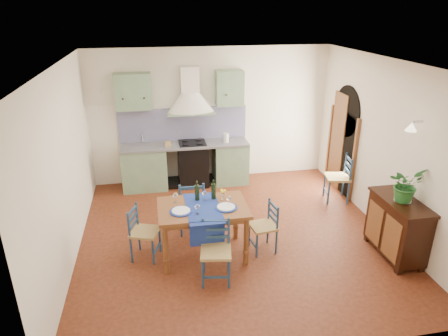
{
  "coord_description": "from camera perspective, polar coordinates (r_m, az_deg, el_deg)",
  "views": [
    {
      "loc": [
        -1.21,
        -5.58,
        3.57
      ],
      "look_at": [
        -0.13,
        0.3,
        1.11
      ],
      "focal_mm": 32.0,
      "sensor_mm": 36.0,
      "label": 1
    }
  ],
  "objects": [
    {
      "name": "back_wall",
      "position": [
        8.3,
        -4.79,
        4.63
      ],
      "size": [
        5.0,
        0.96,
        2.8
      ],
      "color": "silver",
      "rests_on": "ground"
    },
    {
      "name": "sideboard",
      "position": [
        6.53,
        23.49,
        -7.59
      ],
      "size": [
        0.5,
        1.05,
        0.94
      ],
      "color": "black",
      "rests_on": "ground"
    },
    {
      "name": "chair_near",
      "position": [
        5.55,
        -1.17,
        -11.74
      ],
      "size": [
        0.48,
        0.48,
        0.88
      ],
      "color": "navy",
      "rests_on": "ground"
    },
    {
      "name": "chair_far",
      "position": [
        6.65,
        -4.67,
        -5.33
      ],
      "size": [
        0.45,
        0.45,
        0.94
      ],
      "color": "navy",
      "rests_on": "ground"
    },
    {
      "name": "right_wall",
      "position": [
        7.28,
        20.84,
        3.03
      ],
      "size": [
        0.26,
        5.0,
        2.8
      ],
      "color": "silver",
      "rests_on": "ground"
    },
    {
      "name": "chair_left",
      "position": [
        6.12,
        -11.51,
        -8.97
      ],
      "size": [
        0.5,
        0.5,
        0.84
      ],
      "color": "navy",
      "rests_on": "ground"
    },
    {
      "name": "floor",
      "position": [
        6.73,
        1.59,
        -9.64
      ],
      "size": [
        5.0,
        5.0,
        0.0
      ],
      "primitive_type": "plane",
      "color": "#3F1A0D",
      "rests_on": "ground"
    },
    {
      "name": "dining_table",
      "position": [
        5.9,
        -2.99,
        -6.36
      ],
      "size": [
        1.31,
        0.98,
        1.15
      ],
      "color": "brown",
      "rests_on": "ground"
    },
    {
      "name": "potted_plant",
      "position": [
        6.24,
        24.51,
        -2.16
      ],
      "size": [
        0.58,
        0.55,
        0.52
      ],
      "primitive_type": "imported",
      "rotation": [
        0.0,
        0.0,
        0.37
      ],
      "color": "#226227",
      "rests_on": "sideboard"
    },
    {
      "name": "left_wall",
      "position": [
        6.12,
        -21.81,
        -0.05
      ],
      "size": [
        0.04,
        5.0,
        2.8
      ],
      "primitive_type": "cube",
      "color": "silver",
      "rests_on": "ground"
    },
    {
      "name": "ceiling",
      "position": [
        5.76,
        1.9,
        14.74
      ],
      "size": [
        5.0,
        5.0,
        0.01
      ],
      "primitive_type": "cube",
      "color": "silver",
      "rests_on": "back_wall"
    },
    {
      "name": "chair_spare",
      "position": [
        7.98,
        16.1,
        -1.33
      ],
      "size": [
        0.51,
        0.51,
        0.92
      ],
      "color": "navy",
      "rests_on": "ground"
    },
    {
      "name": "chair_right",
      "position": [
        6.21,
        5.83,
        -8.3
      ],
      "size": [
        0.42,
        0.42,
        0.8
      ],
      "color": "navy",
      "rests_on": "ground"
    }
  ]
}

